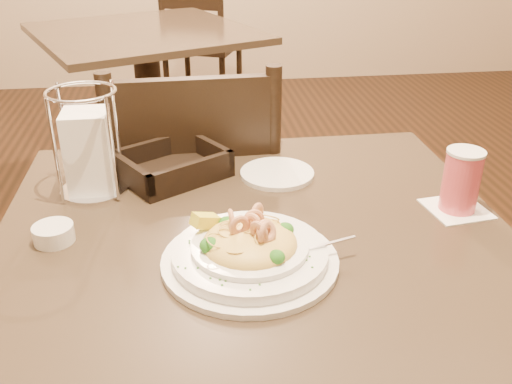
{
  "coord_description": "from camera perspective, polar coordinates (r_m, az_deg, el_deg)",
  "views": [
    {
      "loc": [
        -0.11,
        -0.82,
        1.24
      ],
      "look_at": [
        0.0,
        0.02,
        0.81
      ],
      "focal_mm": 40.0,
      "sensor_mm": 36.0,
      "label": 1
    }
  ],
  "objects": [
    {
      "name": "main_table",
      "position": [
        1.11,
        0.14,
        -14.84
      ],
      "size": [
        0.9,
        0.9,
        0.73
      ],
      "color": "black",
      "rests_on": "ground"
    },
    {
      "name": "background_table",
      "position": [
        2.76,
        -10.73,
        10.94
      ],
      "size": [
        1.18,
        1.18,
        0.73
      ],
      "rotation": [
        0.0,
        0.0,
        0.4
      ],
      "color": "black",
      "rests_on": "ground"
    },
    {
      "name": "dining_chair_near",
      "position": [
        1.52,
        -6.04,
        -2.57
      ],
      "size": [
        0.43,
        0.43,
        0.93
      ],
      "rotation": [
        0.0,
        0.0,
        3.17
      ],
      "color": "black",
      "rests_on": "ground"
    },
    {
      "name": "dining_chair_far",
      "position": [
        3.61,
        -5.64,
        15.01
      ],
      "size": [
        0.55,
        0.55,
        0.93
      ],
      "rotation": [
        0.0,
        0.0,
        2.75
      ],
      "color": "black",
      "rests_on": "ground"
    },
    {
      "name": "pasta_bowl",
      "position": [
        0.9,
        -0.65,
        -5.79
      ],
      "size": [
        0.31,
        0.28,
        0.09
      ],
      "rotation": [
        0.0,
        0.0,
        0.07
      ],
      "color": "white",
      "rests_on": "main_table"
    },
    {
      "name": "drink_glass",
      "position": [
        1.1,
        19.83,
        1.03
      ],
      "size": [
        0.12,
        0.12,
        0.12
      ],
      "rotation": [
        0.0,
        0.0,
        0.13
      ],
      "color": "white",
      "rests_on": "main_table"
    },
    {
      "name": "bread_basket",
      "position": [
        1.2,
        -8.38,
        2.5
      ],
      "size": [
        0.26,
        0.25,
        0.06
      ],
      "rotation": [
        0.0,
        0.0,
        0.55
      ],
      "color": "black",
      "rests_on": "main_table"
    },
    {
      "name": "napkin_caddy",
      "position": [
        1.14,
        -16.37,
        4.12
      ],
      "size": [
        0.13,
        0.13,
        0.21
      ],
      "rotation": [
        0.0,
        0.0,
        -0.31
      ],
      "color": "silver",
      "rests_on": "main_table"
    },
    {
      "name": "side_plate",
      "position": [
        1.2,
        2.12,
        1.85
      ],
      "size": [
        0.19,
        0.19,
        0.01
      ],
      "primitive_type": "cylinder",
      "rotation": [
        0.0,
        0.0,
        0.31
      ],
      "color": "white",
      "rests_on": "main_table"
    },
    {
      "name": "butter_ramekin",
      "position": [
        1.02,
        -19.59,
        -3.94
      ],
      "size": [
        0.08,
        0.08,
        0.03
      ],
      "primitive_type": "cylinder",
      "rotation": [
        0.0,
        0.0,
        0.23
      ],
      "color": "white",
      "rests_on": "main_table"
    }
  ]
}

